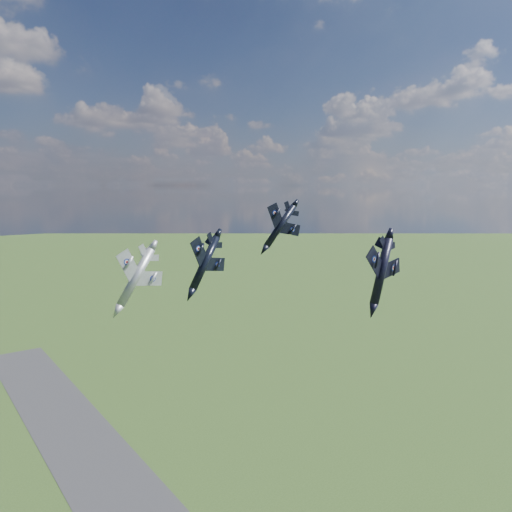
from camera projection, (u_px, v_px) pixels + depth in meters
jet_lead_navy at (205, 263)px, 88.91m from camera, size 13.80×16.88×8.60m
jet_right_navy at (381, 271)px, 82.71m from camera, size 13.28×16.71×6.71m
jet_high_navy at (280, 226)px, 112.23m from camera, size 12.29×16.60×9.53m
jet_left_silver at (136, 277)px, 71.12m from camera, size 10.64×13.80×7.39m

